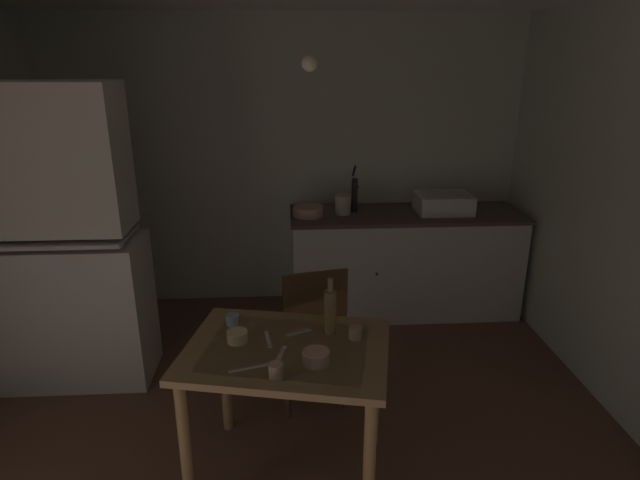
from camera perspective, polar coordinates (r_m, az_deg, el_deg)
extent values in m
plane|color=brown|center=(3.40, -3.27, -18.60)|extent=(4.95, 4.95, 0.00)
cube|color=beige|center=(4.57, -3.73, 8.15)|extent=(4.05, 0.10, 2.43)
cube|color=silver|center=(3.90, -25.43, -6.96)|extent=(1.02, 0.48, 0.98)
cube|color=silver|center=(3.60, -27.72, 7.79)|extent=(0.93, 0.41, 0.90)
cube|color=silver|center=(3.69, -26.71, 0.29)|extent=(0.91, 0.44, 0.02)
cube|color=silver|center=(4.54, 9.02, -2.54)|extent=(1.88, 0.60, 0.84)
cube|color=brown|center=(4.40, 9.31, 2.76)|extent=(1.91, 0.63, 0.03)
sphere|color=#2D2823|center=(4.19, 6.17, -3.69)|extent=(0.02, 0.02, 0.02)
cube|color=white|center=(4.45, 13.20, 3.90)|extent=(0.44, 0.34, 0.15)
cube|color=black|center=(4.43, 13.27, 4.79)|extent=(0.38, 0.28, 0.01)
cylinder|color=#232328|center=(4.33, 3.75, 4.85)|extent=(0.05, 0.05, 0.28)
cylinder|color=#232328|center=(4.24, 3.90, 5.92)|extent=(0.03, 0.12, 0.03)
cylinder|color=black|center=(4.35, 3.71, 7.47)|extent=(0.02, 0.16, 0.12)
cylinder|color=tan|center=(4.23, -1.27, 3.13)|extent=(0.24, 0.24, 0.08)
cylinder|color=beige|center=(4.28, 2.48, 3.83)|extent=(0.13, 0.13, 0.16)
cube|color=#95764D|center=(2.61, -3.64, -11.81)|extent=(1.10, 0.90, 0.04)
cube|color=silver|center=(2.61, -3.64, -11.49)|extent=(0.86, 0.70, 0.00)
cylinder|color=olive|center=(2.72, -14.38, -20.89)|extent=(0.06, 0.06, 0.72)
cylinder|color=#9C7B4D|center=(2.56, 5.35, -23.22)|extent=(0.06, 0.06, 0.72)
cylinder|color=#9A794A|center=(3.16, -10.23, -14.20)|extent=(0.06, 0.06, 0.72)
cylinder|color=#937D51|center=(3.03, 6.01, -15.64)|extent=(0.06, 0.06, 0.72)
cube|color=#4E3020|center=(3.34, -1.34, -10.62)|extent=(0.47, 0.47, 0.03)
cube|color=#4A341E|center=(3.06, -0.52, -7.90)|extent=(0.38, 0.10, 0.51)
cylinder|color=#4E3020|center=(3.63, 0.67, -11.97)|extent=(0.04, 0.04, 0.41)
cylinder|color=#4E3020|center=(3.57, -4.71, -12.69)|extent=(0.04, 0.04, 0.41)
cylinder|color=#4E3020|center=(3.36, 2.34, -14.85)|extent=(0.04, 0.04, 0.41)
cylinder|color=#4E3020|center=(3.29, -3.53, -15.72)|extent=(0.04, 0.04, 0.41)
cylinder|color=tan|center=(2.46, -0.42, -12.58)|extent=(0.13, 0.13, 0.06)
cylinder|color=beige|center=(2.66, -8.95, -10.27)|extent=(0.10, 0.10, 0.06)
cylinder|color=#9EB2C6|center=(2.82, -9.43, -8.47)|extent=(0.07, 0.07, 0.06)
cylinder|color=tan|center=(2.38, -4.79, -13.89)|extent=(0.07, 0.07, 0.07)
cylinder|color=tan|center=(2.66, 3.84, -9.95)|extent=(0.07, 0.07, 0.06)
cylinder|color=olive|center=(2.67, 1.12, -7.81)|extent=(0.06, 0.06, 0.23)
cylinder|color=olive|center=(2.61, 1.14, -4.90)|extent=(0.03, 0.03, 0.07)
cube|color=silver|center=(2.46, -7.37, -13.55)|extent=(0.21, 0.07, 0.00)
cube|color=beige|center=(2.67, -5.66, -10.59)|extent=(0.05, 0.16, 0.00)
cube|color=beige|center=(2.72, -2.32, -9.97)|extent=(0.13, 0.07, 0.00)
cube|color=beige|center=(2.55, -4.19, -12.12)|extent=(0.05, 0.13, 0.00)
sphere|color=#F9EFCC|center=(2.81, -1.15, 18.54)|extent=(0.08, 0.08, 0.08)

